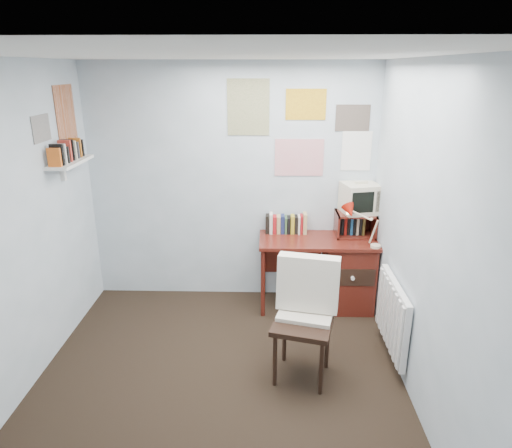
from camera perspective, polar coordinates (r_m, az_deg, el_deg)
The scene contains 14 objects.
ground at distance 3.81m, azimuth -4.88°, elevation -20.67°, with size 3.50×3.50×0.00m, color black.
back_wall at distance 4.82m, azimuth -3.05°, elevation 4.84°, with size 3.00×0.02×2.50m, color silver.
right_wall at distance 3.33m, azimuth 21.07°, elevation -3.02°, with size 0.02×3.50×2.50m, color silver.
ceiling at distance 2.94m, azimuth -6.32°, elevation 20.31°, with size 3.00×3.50×0.02m, color white.
desk at distance 4.90m, azimuth 10.74°, elevation -5.75°, with size 1.20×0.55×0.76m.
desk_chair at distance 3.74m, azimuth 5.88°, elevation -12.40°, with size 0.50×0.48×0.97m, color black.
desk_lamp at distance 4.55m, azimuth 14.90°, elevation -0.73°, with size 0.25×0.22×0.36m, color #B11A0B.
tv_riser at distance 4.84m, azimuth 12.27°, elevation -0.02°, with size 0.40×0.30×0.25m, color #531A13.
crt_tv at distance 4.78m, azimuth 12.88°, elevation 3.34°, with size 0.35×0.32×0.33m, color beige.
book_row at distance 4.84m, azimuth 4.76°, elevation 0.15°, with size 0.60×0.14×0.22m, color #531A13.
radiator at distance 4.14m, azimuth 16.73°, elevation -10.87°, with size 0.09×0.80×0.60m, color white.
wall_shelf at distance 4.46m, azimuth -22.20°, elevation 7.18°, with size 0.20×0.62×0.24m, color white.
posters_back at distance 4.70m, azimuth 5.53°, elevation 11.86°, with size 1.20×0.01×0.90m, color white.
posters_left at distance 4.45m, azimuth -23.95°, elevation 11.91°, with size 0.01×0.70×0.60m, color white.
Camera 1 is at (0.38, -2.91, 2.43)m, focal length 32.00 mm.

